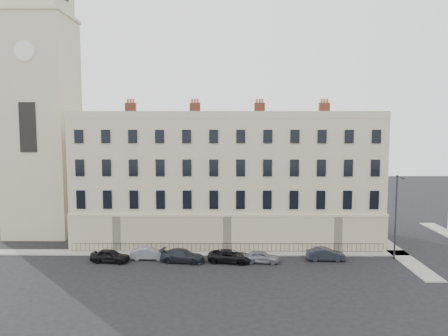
{
  "coord_description": "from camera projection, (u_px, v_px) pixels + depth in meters",
  "views": [
    {
      "loc": [
        -5.96,
        -42.48,
        14.23
      ],
      "look_at": [
        -6.39,
        10.0,
        9.09
      ],
      "focal_mm": 35.0,
      "sensor_mm": 36.0,
      "label": 1
    }
  ],
  "objects": [
    {
      "name": "car_a",
      "position": [
        110.0,
        256.0,
        45.44
      ],
      "size": [
        4.2,
        2.13,
        1.37
      ],
      "primitive_type": "imported",
      "rotation": [
        0.0,
        0.0,
        1.44
      ],
      "color": "black",
      "rests_on": "ground"
    },
    {
      "name": "car_c",
      "position": [
        183.0,
        256.0,
        45.5
      ],
      "size": [
        4.89,
        2.64,
        1.35
      ],
      "primitive_type": "imported",
      "rotation": [
        0.0,
        0.0,
        1.4
      ],
      "color": "#1F222A",
      "rests_on": "ground"
    },
    {
      "name": "car_b",
      "position": [
        149.0,
        253.0,
        46.47
      ],
      "size": [
        3.88,
        1.38,
        1.28
      ],
      "primitive_type": "imported",
      "rotation": [
        0.0,
        0.0,
        1.58
      ],
      "color": "gray",
      "rests_on": "ground"
    },
    {
      "name": "ground",
      "position": [
        287.0,
        268.0,
        43.61
      ],
      "size": [
        160.0,
        160.0,
        0.0
      ],
      "primitive_type": "plane",
      "color": "black",
      "rests_on": "ground"
    },
    {
      "name": "streetlamp",
      "position": [
        396.0,
        213.0,
        46.04
      ],
      "size": [
        0.25,
        1.96,
        9.05
      ],
      "rotation": [
        0.0,
        0.0,
        0.03
      ],
      "color": "#2E2E33",
      "rests_on": "ground"
    },
    {
      "name": "car_d",
      "position": [
        230.0,
        256.0,
        45.46
      ],
      "size": [
        4.89,
        2.85,
        1.28
      ],
      "primitive_type": "imported",
      "rotation": [
        0.0,
        0.0,
        1.41
      ],
      "color": "black",
      "rests_on": "ground"
    },
    {
      "name": "terrace",
      "position": [
        227.0,
        179.0,
        54.84
      ],
      "size": [
        36.22,
        12.22,
        17.0
      ],
      "color": "#C6BB93",
      "rests_on": "ground"
    },
    {
      "name": "church_tower",
      "position": [
        40.0,
        91.0,
        55.96
      ],
      "size": [
        8.0,
        8.13,
        44.0
      ],
      "color": "#C6BB93",
      "rests_on": "ground"
    },
    {
      "name": "pavement_terrace",
      "position": [
        191.0,
        253.0,
        48.66
      ],
      "size": [
        48.0,
        2.0,
        0.12
      ],
      "primitive_type": "cube",
      "color": "gray",
      "rests_on": "ground"
    },
    {
      "name": "car_e",
      "position": [
        261.0,
        257.0,
        45.27
      ],
      "size": [
        3.86,
        1.85,
        1.27
      ],
      "primitive_type": "imported",
      "rotation": [
        0.0,
        0.0,
        1.48
      ],
      "color": "slate",
      "rests_on": "ground"
    },
    {
      "name": "pavement_east_return",
      "position": [
        388.0,
        246.0,
        51.46
      ],
      "size": [
        2.0,
        24.0,
        0.12
      ],
      "primitive_type": "cube",
      "color": "gray",
      "rests_on": "ground"
    },
    {
      "name": "railings",
      "position": [
        227.0,
        248.0,
        48.98
      ],
      "size": [
        35.0,
        0.04,
        0.96
      ],
      "color": "black",
      "rests_on": "ground"
    },
    {
      "name": "car_f",
      "position": [
        326.0,
        254.0,
        46.06
      ],
      "size": [
        4.07,
        1.5,
        1.33
      ],
      "primitive_type": "imported",
      "rotation": [
        0.0,
        0.0,
        1.55
      ],
      "color": "#1F232A",
      "rests_on": "ground"
    }
  ]
}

